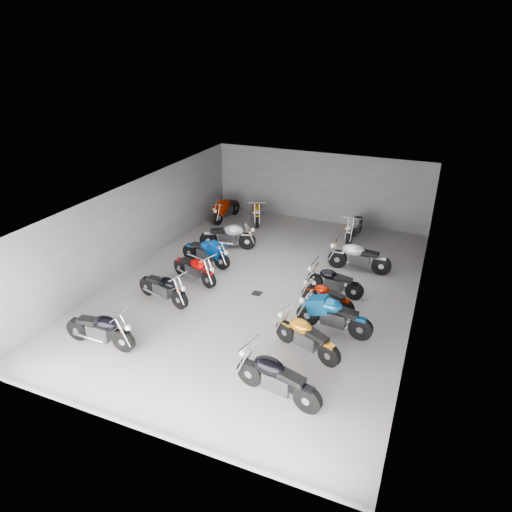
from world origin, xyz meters
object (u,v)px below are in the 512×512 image
object	(u,v)px
motorcycle_left_f	(228,236)
motorcycle_right_b	(306,337)
motorcycle_left_a	(100,329)
motorcycle_back_b	(257,211)
motorcycle_right_c	(333,315)
motorcycle_right_a	(277,378)
motorcycle_right_e	(333,282)
motorcycle_left_d	(195,269)
motorcycle_left_e	(206,252)
motorcycle_left_c	(163,288)
drain_grate	(257,293)
motorcycle_back_e	(354,227)
motorcycle_right_d	(327,297)
motorcycle_back_a	(226,209)
motorcycle_right_f	(359,257)

from	to	relation	value
motorcycle_left_f	motorcycle_right_b	xyz separation A→B (m)	(4.93, -5.36, -0.04)
motorcycle_left_a	motorcycle_back_b	world-z (taller)	motorcycle_left_a
motorcycle_left_a	motorcycle_right_c	distance (m)	6.57
motorcycle_right_a	motorcycle_right_e	xyz separation A→B (m)	(0.05, 5.30, -0.07)
motorcycle_left_d	motorcycle_left_e	size ratio (longest dim) A/B	0.94
motorcycle_right_e	motorcycle_left_c	bearing A→B (deg)	122.03
motorcycle_left_f	motorcycle_back_b	xyz separation A→B (m)	(-0.10, 3.23, -0.03)
drain_grate	motorcycle_left_f	xyz separation A→B (m)	(-2.47, 2.94, 0.55)
drain_grate	motorcycle_right_c	xyz separation A→B (m)	(2.88, -1.17, 0.55)
motorcycle_right_a	motorcycle_back_b	xyz separation A→B (m)	(-4.89, 10.50, -0.03)
motorcycle_right_e	motorcycle_back_b	world-z (taller)	motorcycle_back_b
drain_grate	motorcycle_left_c	size ratio (longest dim) A/B	0.15
drain_grate	motorcycle_back_e	xyz separation A→B (m)	(2.04, 5.89, 0.54)
motorcycle_right_a	motorcycle_right_b	size ratio (longest dim) A/B	1.12
motorcycle_right_b	motorcycle_right_d	world-z (taller)	motorcycle_right_b
motorcycle_right_d	motorcycle_right_e	distance (m)	1.01
drain_grate	motorcycle_right_a	distance (m)	4.95
motorcycle_right_a	motorcycle_right_e	world-z (taller)	motorcycle_right_a
motorcycle_left_d	motorcycle_right_e	xyz separation A→B (m)	(4.71, 1.00, -0.02)
motorcycle_left_a	motorcycle_left_f	bearing A→B (deg)	174.74
motorcycle_left_a	motorcycle_left_f	xyz separation A→B (m)	(0.41, 7.25, 0.02)
motorcycle_right_e	motorcycle_back_b	xyz separation A→B (m)	(-4.94, 5.21, 0.04)
motorcycle_left_f	drain_grate	bearing A→B (deg)	22.48
motorcycle_back_b	motorcycle_right_c	bearing A→B (deg)	102.77
motorcycle_right_b	motorcycle_right_a	bearing A→B (deg)	-162.51
motorcycle_left_c	drain_grate	bearing A→B (deg)	135.22
motorcycle_left_a	motorcycle_left_c	world-z (taller)	motorcycle_left_a
motorcycle_right_d	motorcycle_back_e	distance (m)	5.96
motorcycle_left_a	motorcycle_back_e	size ratio (longest dim) A/B	0.98
motorcycle_back_a	drain_grate	bearing A→B (deg)	129.42
motorcycle_left_f	motorcycle_right_f	size ratio (longest dim) A/B	0.97
motorcycle_left_a	motorcycle_right_b	bearing A→B (deg)	107.50
motorcycle_right_f	motorcycle_back_b	bearing A→B (deg)	57.40
motorcycle_left_d	motorcycle_right_c	distance (m)	5.34
motorcycle_left_a	motorcycle_left_c	size ratio (longest dim) A/B	1.06
motorcycle_right_d	motorcycle_right_f	bearing A→B (deg)	6.88
motorcycle_back_a	motorcycle_right_d	bearing A→B (deg)	142.38
drain_grate	motorcycle_back_e	size ratio (longest dim) A/B	0.14
motorcycle_left_e	motorcycle_back_e	distance (m)	6.54
motorcycle_right_c	motorcycle_back_e	bearing A→B (deg)	11.59
motorcycle_left_a	motorcycle_right_f	world-z (taller)	motorcycle_right_f
motorcycle_right_e	motorcycle_back_a	bearing A→B (deg)	56.82
motorcycle_left_a	motorcycle_left_e	distance (m)	5.61
motorcycle_right_e	motorcycle_back_e	xyz separation A→B (m)	(-0.33, 4.94, 0.06)
motorcycle_left_d	motorcycle_right_c	world-z (taller)	motorcycle_right_c
motorcycle_right_c	motorcycle_right_e	distance (m)	2.18
motorcycle_back_a	motorcycle_back_e	bearing A→B (deg)	-174.55
motorcycle_back_a	motorcycle_right_e	bearing A→B (deg)	147.49
motorcycle_right_b	drain_grate	bearing A→B (deg)	66.88
drain_grate	motorcycle_left_a	bearing A→B (deg)	-123.74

